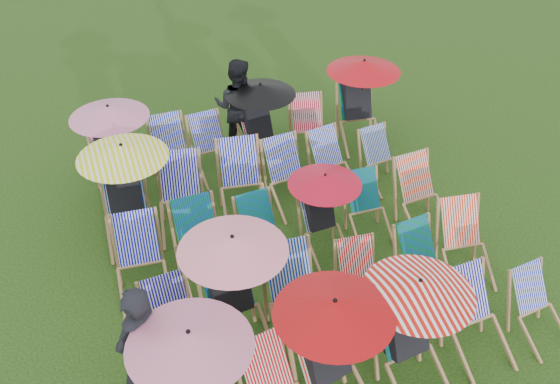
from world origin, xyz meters
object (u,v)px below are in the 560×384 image
object	(u,v)px
deckchair_5	(541,309)
deckchair_29	(360,101)
person_rear	(238,106)
person_left	(140,348)

from	to	relation	value
deckchair_5	deckchair_29	size ratio (longest dim) A/B	0.56
deckchair_29	person_rear	xyz separation A→B (m)	(-1.99, 0.48, 0.05)
person_rear	deckchair_5	bearing A→B (deg)	142.22
deckchair_5	person_rear	xyz separation A→B (m)	(-2.02, 5.10, 0.40)
deckchair_5	person_left	bearing A→B (deg)	164.60
person_left	person_rear	world-z (taller)	person_rear
deckchair_5	person_rear	bearing A→B (deg)	105.42
deckchair_29	person_rear	size ratio (longest dim) A/B	0.89
deckchair_5	person_left	distance (m)	4.49
deckchair_5	person_left	xyz separation A→B (m)	(-4.41, 0.72, 0.39)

